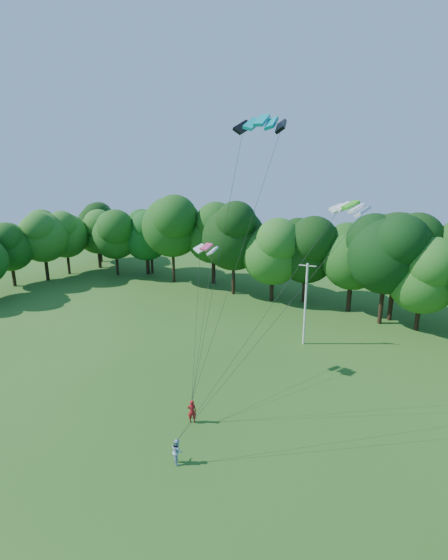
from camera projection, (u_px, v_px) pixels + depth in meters
The scene contains 9 objects.
ground at pixel (82, 551), 20.70m from camera, with size 160.00×160.00×0.00m, color #235517.
utility_pole at pixel (305, 304), 41.80m from camera, with size 1.59×0.51×8.15m.
kite_flyer_left at pixel (192, 411), 30.31m from camera, with size 0.63×0.41×1.72m, color maroon.
kite_flyer_right at pixel (177, 451), 26.37m from camera, with size 0.79×0.62×1.63m, color #9DBBD9.
kite_teal at pixel (262, 120), 27.07m from camera, with size 3.35×1.89×0.81m.
kite_green at pixel (351, 205), 26.57m from camera, with size 2.74×2.01×0.51m.
kite_pink at pixel (206, 247), 34.61m from camera, with size 2.02×1.06×0.46m.
tree_back_west at pixel (146, 228), 65.44m from camera, with size 7.79×7.79×11.33m.
tree_back_center at pixel (387, 252), 45.80m from camera, with size 8.89×8.89×12.92m.
Camera 1 is at (15.00, -9.12, 18.22)m, focal length 28.00 mm.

